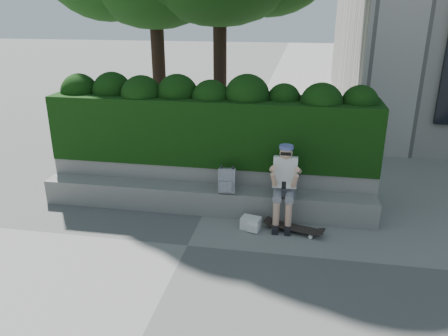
% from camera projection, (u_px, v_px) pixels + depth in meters
% --- Properties ---
extents(ground, '(80.00, 80.00, 0.00)m').
position_uv_depth(ground, '(187.00, 246.00, 6.79)').
color(ground, slate).
rests_on(ground, ground).
extents(bench_ledge, '(6.00, 0.45, 0.45)m').
position_uv_depth(bench_ledge, '(205.00, 199.00, 7.87)').
color(bench_ledge, gray).
rests_on(bench_ledge, ground).
extents(planter_wall, '(6.00, 0.50, 0.75)m').
position_uv_depth(planter_wall, '(210.00, 182.00, 8.25)').
color(planter_wall, gray).
rests_on(planter_wall, ground).
extents(hedge, '(6.00, 1.00, 1.20)m').
position_uv_depth(hedge, '(212.00, 129.00, 8.12)').
color(hedge, black).
rests_on(hedge, planter_wall).
extents(person, '(0.40, 0.76, 1.38)m').
position_uv_depth(person, '(285.00, 181.00, 7.28)').
color(person, slate).
rests_on(person, ground).
extents(skateboard, '(0.92, 0.45, 0.09)m').
position_uv_depth(skateboard, '(294.00, 228.00, 7.18)').
color(skateboard, black).
rests_on(skateboard, ground).
extents(backpack_plaid, '(0.30, 0.18, 0.43)m').
position_uv_depth(backpack_plaid, '(227.00, 181.00, 7.55)').
color(backpack_plaid, '#A2A1A5').
rests_on(backpack_plaid, bench_ledge).
extents(backpack_ground, '(0.35, 0.29, 0.20)m').
position_uv_depth(backpack_ground, '(251.00, 223.00, 7.28)').
color(backpack_ground, white).
rests_on(backpack_ground, ground).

